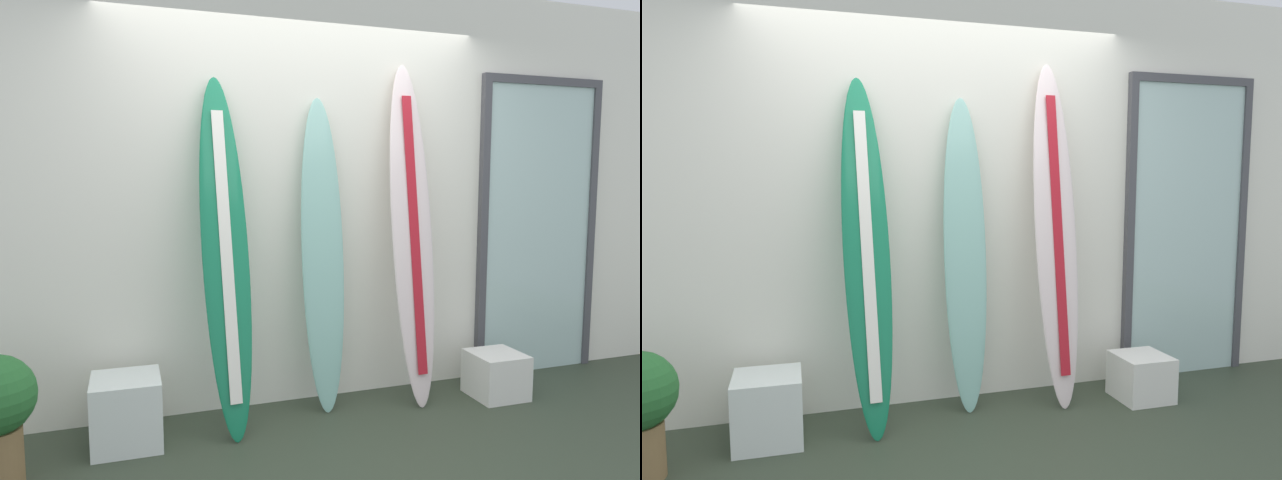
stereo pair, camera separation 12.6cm
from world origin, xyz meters
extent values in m
cube|color=white|center=(0.00, 1.30, 1.40)|extent=(7.20, 0.20, 2.80)
ellipsoid|color=#177950|center=(-0.55, 0.91, 1.06)|extent=(0.30, 0.55, 2.11)
cube|color=white|center=(-0.55, 0.88, 1.06)|extent=(0.09, 0.39, 1.67)
cone|color=black|center=(-0.55, 0.75, 0.19)|extent=(0.07, 0.09, 0.11)
ellipsoid|color=#8AC3B6|center=(0.09, 1.03, 1.01)|extent=(0.29, 0.29, 2.01)
cone|color=black|center=(0.09, 0.96, 0.18)|extent=(0.07, 0.08, 0.11)
ellipsoid|color=silver|center=(0.70, 0.96, 1.13)|extent=(0.30, 0.44, 2.26)
cube|color=red|center=(0.70, 0.93, 1.14)|extent=(0.07, 0.31, 1.81)
cone|color=black|center=(0.70, 0.85, 0.20)|extent=(0.07, 0.09, 0.11)
cube|color=silver|center=(-1.13, 0.87, 0.20)|extent=(0.38, 0.38, 0.39)
cube|color=white|center=(1.28, 0.80, 0.15)|extent=(0.35, 0.35, 0.31)
cube|color=silver|center=(1.90, 1.18, 1.09)|extent=(0.94, 0.02, 2.19)
cube|color=#47474C|center=(1.40, 1.18, 1.09)|extent=(0.06, 0.06, 2.19)
cube|color=#47474C|center=(2.40, 1.18, 1.09)|extent=(0.06, 0.06, 2.19)
cube|color=#47474C|center=(1.90, 1.18, 2.22)|extent=(1.06, 0.06, 0.06)
camera|label=1|loc=(-1.15, -2.47, 1.51)|focal=32.75mm
camera|label=2|loc=(-1.03, -2.51, 1.51)|focal=32.75mm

